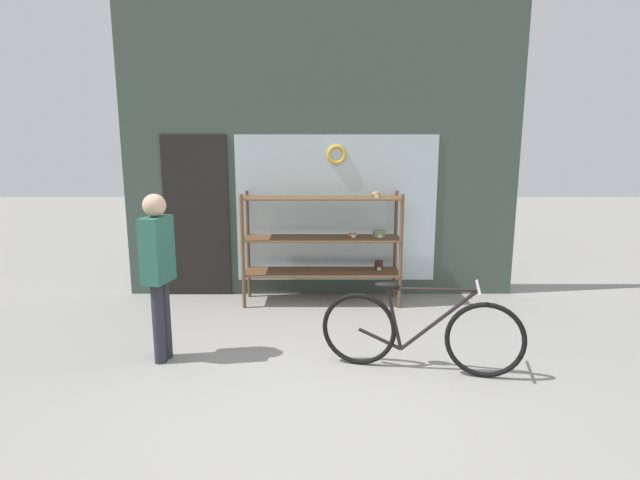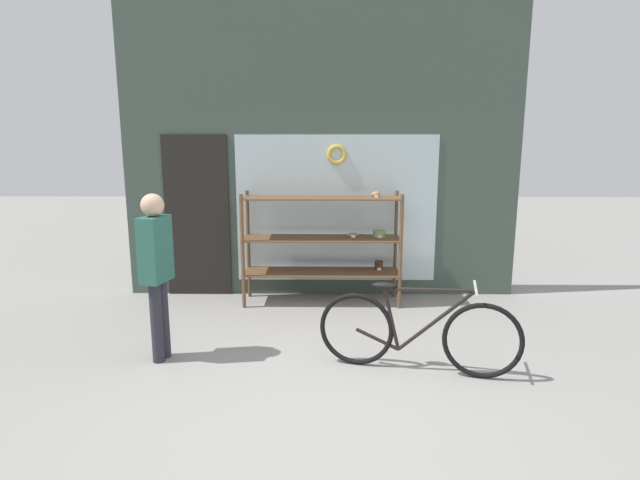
# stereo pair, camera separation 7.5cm
# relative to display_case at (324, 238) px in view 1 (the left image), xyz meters

# --- Properties ---
(ground_plane) EXTENTS (30.00, 30.00, 0.00)m
(ground_plane) POSITION_rel_display_case_xyz_m (-0.06, -2.43, -0.83)
(ground_plane) COLOR gray
(storefront_facade) EXTENTS (5.09, 0.13, 3.86)m
(storefront_facade) POSITION_rel_display_case_xyz_m (-0.10, 0.38, 1.04)
(storefront_facade) COLOR #3D4C42
(storefront_facade) RESTS_ON ground_plane
(display_case) EXTENTS (1.95, 0.50, 1.42)m
(display_case) POSITION_rel_display_case_xyz_m (0.00, 0.00, 0.00)
(display_case) COLOR brown
(display_case) RESTS_ON ground_plane
(bicycle) EXTENTS (1.73, 0.57, 0.81)m
(bicycle) POSITION_rel_display_case_xyz_m (0.81, -1.95, -0.46)
(bicycle) COLOR black
(bicycle) RESTS_ON ground_plane
(pedestrian) EXTENTS (0.24, 0.35, 1.56)m
(pedestrian) POSITION_rel_display_case_xyz_m (-1.53, -1.73, 0.08)
(pedestrian) COLOR #282833
(pedestrian) RESTS_ON ground_plane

